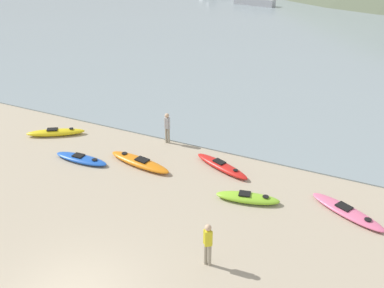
{
  "coord_description": "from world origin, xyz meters",
  "views": [
    {
      "loc": [
        7.59,
        -7.34,
        10.34
      ],
      "look_at": [
        -0.94,
        10.15,
        0.5
      ],
      "focal_mm": 42.0,
      "sensor_mm": 36.0,
      "label": 1
    }
  ],
  "objects_px": {
    "kayak_on_sand_1": "(81,159)",
    "kayak_on_sand_2": "(140,162)",
    "person_near_waterline": "(167,126)",
    "person_near_foreground": "(208,242)",
    "kayak_on_sand_4": "(222,166)",
    "moored_boat_3": "(254,1)",
    "kayak_on_sand_5": "(347,211)",
    "kayak_on_sand_0": "(248,198)",
    "kayak_on_sand_3": "(56,132)"
  },
  "relations": [
    {
      "from": "kayak_on_sand_0",
      "to": "kayak_on_sand_5",
      "type": "relative_size",
      "value": 0.83
    },
    {
      "from": "kayak_on_sand_3",
      "to": "person_near_foreground",
      "type": "distance_m",
      "value": 12.6
    },
    {
      "from": "kayak_on_sand_0",
      "to": "kayak_on_sand_2",
      "type": "height_order",
      "value": "kayak_on_sand_2"
    },
    {
      "from": "kayak_on_sand_1",
      "to": "kayak_on_sand_5",
      "type": "xyz_separation_m",
      "value": [
        12.01,
        1.12,
        -0.0
      ]
    },
    {
      "from": "person_near_foreground",
      "to": "moored_boat_3",
      "type": "relative_size",
      "value": 0.29
    },
    {
      "from": "kayak_on_sand_4",
      "to": "kayak_on_sand_5",
      "type": "xyz_separation_m",
      "value": [
        5.75,
        -1.13,
        -0.02
      ]
    },
    {
      "from": "kayak_on_sand_3",
      "to": "kayak_on_sand_4",
      "type": "height_order",
      "value": "kayak_on_sand_3"
    },
    {
      "from": "kayak_on_sand_2",
      "to": "moored_boat_3",
      "type": "height_order",
      "value": "moored_boat_3"
    },
    {
      "from": "kayak_on_sand_3",
      "to": "moored_boat_3",
      "type": "distance_m",
      "value": 42.2
    },
    {
      "from": "kayak_on_sand_0",
      "to": "kayak_on_sand_4",
      "type": "xyz_separation_m",
      "value": [
        -1.97,
        1.97,
        -0.01
      ]
    },
    {
      "from": "kayak_on_sand_1",
      "to": "kayak_on_sand_2",
      "type": "distance_m",
      "value": 2.83
    },
    {
      "from": "kayak_on_sand_5",
      "to": "kayak_on_sand_1",
      "type": "bearing_deg",
      "value": -174.68
    },
    {
      "from": "kayak_on_sand_2",
      "to": "kayak_on_sand_5",
      "type": "relative_size",
      "value": 1.08
    },
    {
      "from": "kayak_on_sand_1",
      "to": "kayak_on_sand_3",
      "type": "xyz_separation_m",
      "value": [
        -3.01,
        1.68,
        0.04
      ]
    },
    {
      "from": "kayak_on_sand_2",
      "to": "person_near_waterline",
      "type": "distance_m",
      "value": 2.74
    },
    {
      "from": "person_near_waterline",
      "to": "person_near_foreground",
      "type": "bearing_deg",
      "value": -52.97
    },
    {
      "from": "kayak_on_sand_0",
      "to": "person_near_waterline",
      "type": "relative_size",
      "value": 1.66
    },
    {
      "from": "kayak_on_sand_1",
      "to": "person_near_foreground",
      "type": "bearing_deg",
      "value": -24.88
    },
    {
      "from": "kayak_on_sand_5",
      "to": "kayak_on_sand_2",
      "type": "bearing_deg",
      "value": -178.6
    },
    {
      "from": "kayak_on_sand_0",
      "to": "kayak_on_sand_2",
      "type": "relative_size",
      "value": 0.77
    },
    {
      "from": "kayak_on_sand_1",
      "to": "person_near_waterline",
      "type": "height_order",
      "value": "person_near_waterline"
    },
    {
      "from": "kayak_on_sand_0",
      "to": "kayak_on_sand_3",
      "type": "height_order",
      "value": "kayak_on_sand_3"
    },
    {
      "from": "moored_boat_3",
      "to": "person_near_waterline",
      "type": "bearing_deg",
      "value": -77.15
    },
    {
      "from": "kayak_on_sand_3",
      "to": "kayak_on_sand_4",
      "type": "relative_size",
      "value": 0.91
    },
    {
      "from": "kayak_on_sand_0",
      "to": "kayak_on_sand_1",
      "type": "distance_m",
      "value": 8.23
    },
    {
      "from": "kayak_on_sand_1",
      "to": "moored_boat_3",
      "type": "xyz_separation_m",
      "value": [
        -6.44,
        43.74,
        0.46
      ]
    },
    {
      "from": "person_near_waterline",
      "to": "kayak_on_sand_1",
      "type": "bearing_deg",
      "value": -127.89
    },
    {
      "from": "kayak_on_sand_4",
      "to": "moored_boat_3",
      "type": "bearing_deg",
      "value": 107.02
    },
    {
      "from": "kayak_on_sand_0",
      "to": "person_near_foreground",
      "type": "bearing_deg",
      "value": -89.15
    },
    {
      "from": "kayak_on_sand_2",
      "to": "kayak_on_sand_3",
      "type": "distance_m",
      "value": 5.76
    },
    {
      "from": "kayak_on_sand_0",
      "to": "person_near_waterline",
      "type": "bearing_deg",
      "value": 149.46
    },
    {
      "from": "kayak_on_sand_4",
      "to": "person_near_foreground",
      "type": "distance_m",
      "value": 6.47
    },
    {
      "from": "kayak_on_sand_0",
      "to": "moored_boat_3",
      "type": "xyz_separation_m",
      "value": [
        -14.67,
        43.46,
        0.43
      ]
    },
    {
      "from": "kayak_on_sand_0",
      "to": "person_near_foreground",
      "type": "distance_m",
      "value": 4.19
    },
    {
      "from": "kayak_on_sand_0",
      "to": "person_near_foreground",
      "type": "relative_size",
      "value": 1.67
    },
    {
      "from": "kayak_on_sand_5",
      "to": "moored_boat_3",
      "type": "distance_m",
      "value": 46.45
    },
    {
      "from": "kayak_on_sand_1",
      "to": "person_near_waterline",
      "type": "distance_m",
      "value": 4.53
    },
    {
      "from": "kayak_on_sand_0",
      "to": "person_near_waterline",
      "type": "distance_m",
      "value": 6.42
    },
    {
      "from": "kayak_on_sand_1",
      "to": "kayak_on_sand_4",
      "type": "xyz_separation_m",
      "value": [
        6.26,
        2.25,
        0.02
      ]
    },
    {
      "from": "kayak_on_sand_4",
      "to": "kayak_on_sand_5",
      "type": "distance_m",
      "value": 5.86
    },
    {
      "from": "kayak_on_sand_2",
      "to": "kayak_on_sand_1",
      "type": "bearing_deg",
      "value": -161.71
    },
    {
      "from": "kayak_on_sand_1",
      "to": "kayak_on_sand_2",
      "type": "height_order",
      "value": "kayak_on_sand_2"
    },
    {
      "from": "person_near_foreground",
      "to": "kayak_on_sand_2",
      "type": "bearing_deg",
      "value": 139.79
    },
    {
      "from": "kayak_on_sand_2",
      "to": "kayak_on_sand_4",
      "type": "height_order",
      "value": "kayak_on_sand_2"
    },
    {
      "from": "person_near_waterline",
      "to": "moored_boat_3",
      "type": "height_order",
      "value": "person_near_waterline"
    },
    {
      "from": "kayak_on_sand_1",
      "to": "kayak_on_sand_4",
      "type": "bearing_deg",
      "value": 19.76
    },
    {
      "from": "kayak_on_sand_2",
      "to": "person_near_foreground",
      "type": "height_order",
      "value": "person_near_foreground"
    },
    {
      "from": "kayak_on_sand_0",
      "to": "moored_boat_3",
      "type": "distance_m",
      "value": 45.87
    },
    {
      "from": "kayak_on_sand_4",
      "to": "person_near_foreground",
      "type": "relative_size",
      "value": 1.95
    },
    {
      "from": "kayak_on_sand_0",
      "to": "moored_boat_3",
      "type": "bearing_deg",
      "value": 108.65
    }
  ]
}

